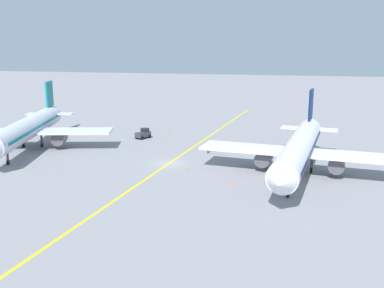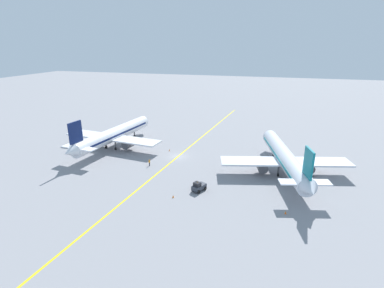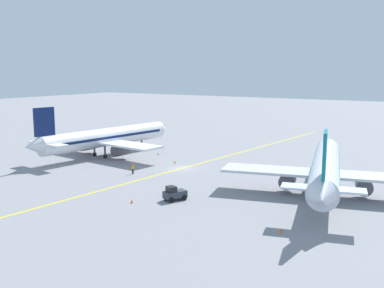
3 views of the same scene
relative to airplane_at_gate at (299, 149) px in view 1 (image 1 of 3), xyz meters
name	(u,v)px [view 1 (image 1 of 3)]	position (x,y,z in m)	size (l,w,h in m)	color
ground_plane	(169,164)	(19.22, -1.58, -3.71)	(400.00, 400.00, 0.00)	gray
apron_yellow_centreline	(169,164)	(19.22, -1.58, -3.71)	(0.40, 120.00, 0.01)	yellow
airplane_at_gate	(299,149)	(0.00, 0.00, 0.00)	(28.42, 35.53, 10.60)	white
airplane_adjacent_stand	(28,128)	(45.16, -5.10, 0.00)	(28.41, 35.08, 10.60)	silver
baggage_tug_dark	(143,134)	(29.12, -18.29, -2.81)	(2.73, 3.35, 2.11)	#333842
ground_crew_worker	(208,148)	(14.70, -9.39, -2.80)	(0.22, 0.58, 1.68)	#23232D
traffic_cone_near_nose	(187,169)	(15.66, 1.58, -3.43)	(0.32, 0.32, 0.55)	orange
traffic_cone_mid_apron	(234,183)	(8.12, 6.54, -3.43)	(0.32, 0.32, 0.55)	orange
traffic_cone_by_wingtip	(169,134)	(25.22, -22.33, -3.43)	(0.32, 0.32, 0.55)	orange
traffic_cone_far_edge	(75,130)	(45.51, -22.32, -3.43)	(0.32, 0.32, 0.55)	orange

